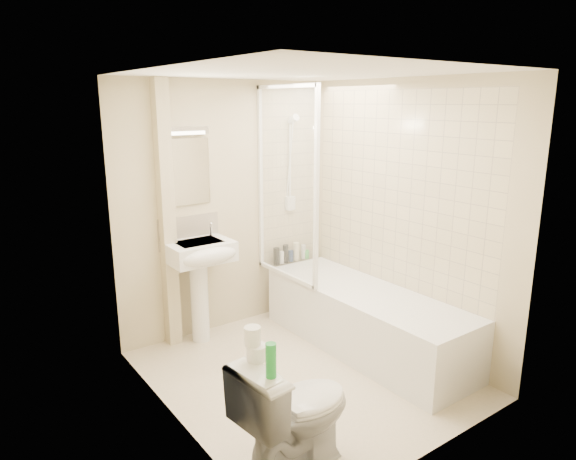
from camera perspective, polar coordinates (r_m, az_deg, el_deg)
floor at (r=4.42m, az=1.71°, el=-15.73°), size 2.50×2.50×0.00m
wall_back at (r=4.98m, az=-7.02°, el=2.43°), size 2.20×0.02×2.40m
wall_left at (r=3.42m, az=-12.89°, el=-3.20°), size 0.02×2.50×2.40m
wall_right at (r=4.70m, az=12.49°, el=1.50°), size 0.02×2.50×2.40m
ceiling at (r=3.84m, az=1.98°, el=17.10°), size 2.20×2.50×0.02m
tile_back at (r=5.33m, az=0.06°, el=5.75°), size 0.70×0.01×1.75m
tile_right at (r=4.68m, az=12.10°, el=4.27°), size 0.01×2.10×1.75m
pipe_boxing at (r=4.67m, az=-13.31°, el=1.36°), size 0.12×0.12×2.40m
splashback at (r=4.84m, az=-10.95°, el=-0.14°), size 0.60×0.02×0.30m
mirror at (r=4.74m, az=-11.25°, el=6.32°), size 0.46×0.01×0.60m
strip_light at (r=4.68m, az=-11.34°, el=10.79°), size 0.42×0.07×0.07m
bathtub at (r=4.77m, az=8.62°, el=-9.67°), size 0.70×2.10×0.55m
shower_screen at (r=4.77m, az=-0.23°, el=5.07°), size 0.04×0.92×1.80m
shower_fixture at (r=5.28m, az=0.33°, el=6.99°), size 0.10×0.16×0.99m
pedestal_sink at (r=4.71m, az=-9.62°, el=-3.65°), size 0.57×0.51×1.11m
bottle_black_a at (r=5.32m, az=-1.29°, el=-2.94°), size 0.06×0.06×0.18m
bottle_white_a at (r=5.37m, az=-0.71°, el=-3.08°), size 0.05×0.05×0.13m
bottle_black_b at (r=5.38m, az=-0.27°, el=-2.66°), size 0.06×0.06×0.19m
bottle_blue at (r=5.43m, az=0.32°, el=-2.90°), size 0.05×0.05×0.12m
bottle_cream at (r=5.46m, az=0.92°, el=-2.40°), size 0.07×0.07×0.19m
bottle_white_b at (r=5.52m, az=1.71°, el=-2.44°), size 0.05×0.05×0.15m
bottle_green at (r=5.55m, az=1.97°, el=-2.71°), size 0.07×0.07×0.09m
toilet at (r=3.27m, az=0.82°, el=-19.56°), size 0.60×0.85×0.77m
toilet_roll_lower at (r=2.99m, az=-3.50°, el=-13.42°), size 0.12×0.12×0.09m
toilet_roll_upper at (r=2.96m, az=-3.97°, el=-11.64°), size 0.10×0.10×0.11m
green_bottle at (r=2.80m, az=-1.91°, el=-14.28°), size 0.06×0.06×0.19m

